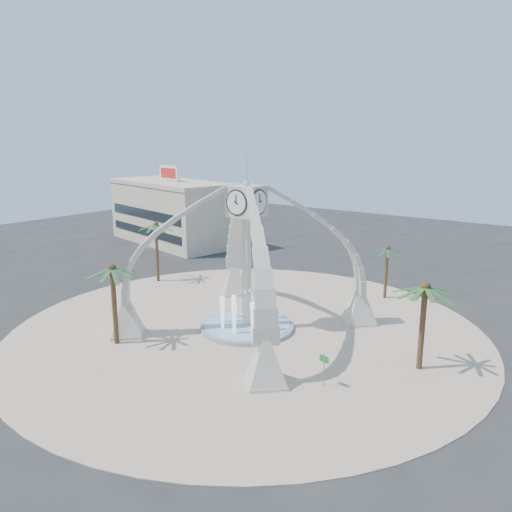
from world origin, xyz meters
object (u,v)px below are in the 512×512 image
Objects in this scene: palm_north at (388,249)px; palm_south at (112,269)px; street_sign at (324,363)px; palm_west at (156,226)px; clock_tower at (247,256)px; palm_east at (425,288)px; fountain at (247,326)px.

palm_south is at bearing -117.72° from palm_north.
palm_north is at bearing 115.42° from street_sign.
palm_west reaches higher than palm_south.
palm_east is at bearing 5.17° from clock_tower.
palm_west is (-31.61, 4.21, 0.43)m from palm_east.
street_sign is at bearing -26.22° from fountain.
palm_north is 27.00m from palm_south.
palm_north is at bearing 67.99° from clock_tower.
palm_south reaches higher than street_sign.
palm_north is 0.84× the size of palm_south.
clock_tower is 7.50× the size of street_sign.
fountain is 17.09m from palm_north.
palm_north is (6.14, 15.18, -1.29)m from clock_tower.
palm_east is 2.90× the size of street_sign.
palm_south is at bearing -154.04° from street_sign.
fountain is 15.63m from palm_east.
palm_south is (-20.89, -10.01, 0.14)m from palm_east.
street_sign is (27.45, -10.60, -4.77)m from palm_west.
street_sign is (10.32, -5.08, 1.42)m from fountain.
fountain is 1.09× the size of palm_west.
fountain is at bearing 53.59° from palm_south.
palm_south is at bearing -126.41° from fountain.
palm_east is 8.77m from street_sign.
palm_east is 0.95× the size of palm_west.
palm_north is at bearing 67.99° from fountain.
palm_west reaches higher than street_sign.
palm_west is (-17.13, 5.52, 6.19)m from fountain.
palm_east is 0.98× the size of palm_south.
fountain is at bearing -17.85° from palm_west.
street_sign is at bearing -21.11° from palm_west.
clock_tower reaches higher than street_sign.
fountain is (0.00, 0.00, -6.20)m from clock_tower.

